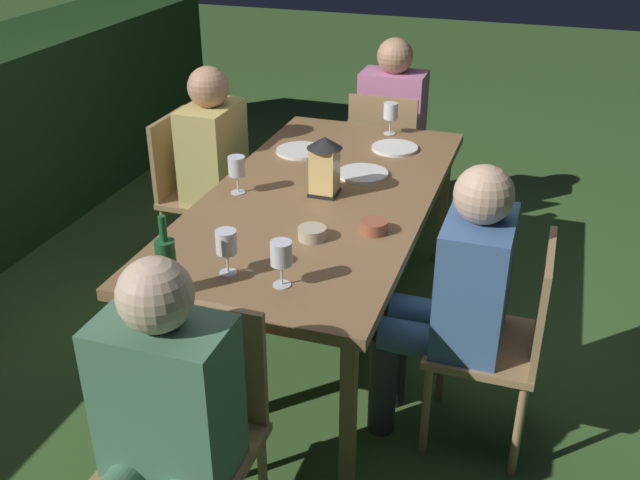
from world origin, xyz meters
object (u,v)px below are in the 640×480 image
Objects in this scene: person_in_pink at (394,120)px; wine_glass_d at (391,113)px; dining_table at (320,205)px; chair_head_far at (386,154)px; plate_a at (301,151)px; plate_b at (363,174)px; chair_side_left_a at (504,337)px; green_bottle_on_table at (167,265)px; person_in_green at (159,429)px; bowl_olives at (312,233)px; chair_side_right_b at (193,186)px; chair_head_near at (195,426)px; person_in_blue at (455,293)px; lantern_centerpiece at (325,163)px; bowl_bread at (374,226)px; person_in_mustard at (225,164)px; wine_glass_b at (281,256)px; wine_glass_a at (237,168)px; wine_glass_c at (226,244)px; plate_c at (395,148)px.

person_in_pink reaches higher than wine_glass_d.
dining_table is 1.27m from chair_head_far.
plate_a and plate_b have the same top height.
chair_side_left_a is at bearing -152.81° from chair_head_far.
chair_head_far reaches higher than dining_table.
green_bottle_on_table reaches higher than dining_table.
bowl_olives is at bearing -5.67° from person_in_green.
chair_side_right_b and chair_head_near have the same top height.
person_in_blue reaches higher than chair_side_right_b.
chair_head_far is 3.28× the size of lantern_centerpiece.
chair_head_far is 7.85× the size of bowl_olives.
bowl_bread is at bearing 64.43° from person_in_blue.
wine_glass_d is 0.62m from plate_b.
chair_head_near is (-0.80, 0.68, -0.15)m from person_in_blue.
person_in_green reaches higher than wine_glass_d.
wine_glass_d is at bearing 0.07° from bowl_olives.
chair_head_far is at bearing -18.37° from plate_a.
dining_table is at bearing 180.00° from chair_head_far.
bowl_bread is (-0.55, -0.20, 0.02)m from plate_b.
person_in_blue is at bearing -115.57° from bowl_bread.
dining_table is at bearing -13.67° from green_bottle_on_table.
bowl_olives reaches higher than plate_a.
person_in_mustard is 1.24m from bowl_bread.
bowl_bread reaches higher than dining_table.
chair_head_near is at bearing 175.53° from plate_b.
wine_glass_b is at bearing 179.90° from plate_b.
person_in_pink is 1.59m from wine_glass_a.
chair_side_left_a reaches higher than bowl_olives.
plate_a is at bearing 28.93° from dining_table.
chair_head_near is (-1.70, -0.87, 0.00)m from chair_side_right_b.
chair_head_near is 5.15× the size of wine_glass_c.
person_in_green is at bearing 180.00° from chair_head_near.
lantern_centerpiece reaches higher than wine_glass_c.
chair_side_left_a is at bearing -149.92° from wine_glass_d.
plate_c is (0.75, -0.53, -0.11)m from wine_glass_a.
bowl_bread is at bearing -134.19° from lantern_centerpiece.
chair_head_near is at bearing -171.42° from plate_a.
wine_glass_a reaches higher than chair_side_right_b.
wine_glass_c is 1.53× the size of bowl_bread.
plate_a is at bearing 138.86° from wine_glass_d.
chair_side_left_a is at bearing -106.29° from wine_glass_a.
chair_head_near is at bearing 180.00° from dining_table.
chair_side_right_b is at bearing 27.19° from chair_head_near.
plate_b is at bearing -23.39° from dining_table.
chair_head_near is at bearing 174.52° from plate_c.
lantern_centerpiece is 1.57× the size of wine_glass_a.
dining_table is 0.98m from green_bottle_on_table.
person_in_mustard is (-0.80, 0.68, 0.15)m from chair_head_far.
wine_glass_a is (-1.54, 0.35, 0.23)m from person_in_pink.
plate_a is at bearing 161.63° from chair_head_far.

